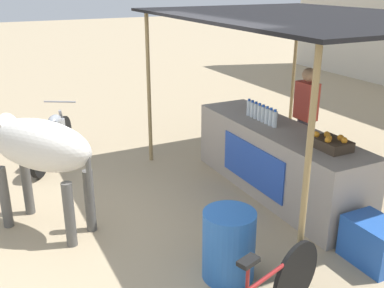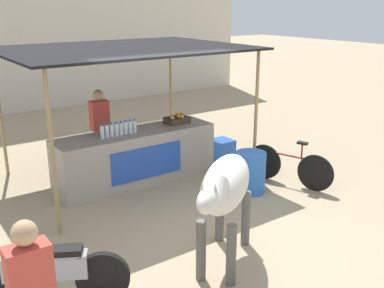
{
  "view_description": "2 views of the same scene",
  "coord_description": "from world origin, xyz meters",
  "px_view_note": "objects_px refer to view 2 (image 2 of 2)",
  "views": [
    {
      "loc": [
        4.65,
        -1.45,
        2.86
      ],
      "look_at": [
        -0.45,
        1.11,
        0.75
      ],
      "focal_mm": 42.0,
      "sensor_mm": 36.0,
      "label": 1
    },
    {
      "loc": [
        -3.7,
        -4.76,
        3.2
      ],
      "look_at": [
        0.42,
        1.01,
        0.95
      ],
      "focal_mm": 42.0,
      "sensor_mm": 36.0,
      "label": 2
    }
  ],
  "objects_px": {
    "fruit_crate": "(177,119)",
    "cow": "(225,189)",
    "water_barrel": "(250,172)",
    "bicycle_leaning": "(289,166)",
    "cooler_box": "(218,152)",
    "stall_counter": "(136,156)",
    "motorcycle_parked": "(44,270)",
    "vendor_behind_counter": "(100,131)"
  },
  "relations": [
    {
      "from": "fruit_crate",
      "to": "motorcycle_parked",
      "type": "relative_size",
      "value": 0.27
    },
    {
      "from": "cooler_box",
      "to": "water_barrel",
      "type": "relative_size",
      "value": 0.83
    },
    {
      "from": "cooler_box",
      "to": "bicycle_leaning",
      "type": "height_order",
      "value": "bicycle_leaning"
    },
    {
      "from": "stall_counter",
      "to": "cooler_box",
      "type": "relative_size",
      "value": 5.0
    },
    {
      "from": "fruit_crate",
      "to": "vendor_behind_counter",
      "type": "xyz_separation_m",
      "value": [
        -1.29,
        0.7,
        -0.18
      ]
    },
    {
      "from": "vendor_behind_counter",
      "to": "cow",
      "type": "relative_size",
      "value": 1.0
    },
    {
      "from": "water_barrel",
      "to": "motorcycle_parked",
      "type": "xyz_separation_m",
      "value": [
        -3.93,
        -1.0,
        0.07
      ]
    },
    {
      "from": "vendor_behind_counter",
      "to": "cow",
      "type": "xyz_separation_m",
      "value": [
        -0.1,
        -3.85,
        0.18
      ]
    },
    {
      "from": "water_barrel",
      "to": "vendor_behind_counter",
      "type": "bearing_deg",
      "value": 126.25
    },
    {
      "from": "water_barrel",
      "to": "motorcycle_parked",
      "type": "bearing_deg",
      "value": -165.68
    },
    {
      "from": "fruit_crate",
      "to": "vendor_behind_counter",
      "type": "relative_size",
      "value": 0.27
    },
    {
      "from": "stall_counter",
      "to": "cow",
      "type": "bearing_deg",
      "value": -98.29
    },
    {
      "from": "stall_counter",
      "to": "cooler_box",
      "type": "distance_m",
      "value": 1.88
    },
    {
      "from": "cooler_box",
      "to": "water_barrel",
      "type": "height_order",
      "value": "water_barrel"
    },
    {
      "from": "stall_counter",
      "to": "cow",
      "type": "distance_m",
      "value": 3.17
    },
    {
      "from": "motorcycle_parked",
      "to": "cow",
      "type": "bearing_deg",
      "value": -13.18
    },
    {
      "from": "water_barrel",
      "to": "bicycle_leaning",
      "type": "xyz_separation_m",
      "value": [
        0.81,
        -0.16,
        -0.01
      ]
    },
    {
      "from": "cow",
      "to": "motorcycle_parked",
      "type": "relative_size",
      "value": 1.03
    },
    {
      "from": "water_barrel",
      "to": "motorcycle_parked",
      "type": "distance_m",
      "value": 4.06
    },
    {
      "from": "water_barrel",
      "to": "motorcycle_parked",
      "type": "relative_size",
      "value": 0.45
    },
    {
      "from": "cooler_box",
      "to": "motorcycle_parked",
      "type": "xyz_separation_m",
      "value": [
        -4.42,
        -2.5,
        0.19
      ]
    },
    {
      "from": "fruit_crate",
      "to": "cow",
      "type": "bearing_deg",
      "value": -113.93
    },
    {
      "from": "fruit_crate",
      "to": "bicycle_leaning",
      "type": "xyz_separation_m",
      "value": [
        1.24,
        -1.81,
        -0.68
      ]
    },
    {
      "from": "fruit_crate",
      "to": "water_barrel",
      "type": "distance_m",
      "value": 1.83
    },
    {
      "from": "stall_counter",
      "to": "vendor_behind_counter",
      "type": "bearing_deg",
      "value": 114.76
    },
    {
      "from": "fruit_crate",
      "to": "vendor_behind_counter",
      "type": "bearing_deg",
      "value": 151.53
    },
    {
      "from": "cooler_box",
      "to": "stall_counter",
      "type": "bearing_deg",
      "value": 177.01
    },
    {
      "from": "fruit_crate",
      "to": "water_barrel",
      "type": "bearing_deg",
      "value": -75.38
    },
    {
      "from": "water_barrel",
      "to": "cooler_box",
      "type": "bearing_deg",
      "value": 72.02
    },
    {
      "from": "motorcycle_parked",
      "to": "bicycle_leaning",
      "type": "relative_size",
      "value": 1.01
    },
    {
      "from": "fruit_crate",
      "to": "cooler_box",
      "type": "xyz_separation_m",
      "value": [
        0.92,
        -0.15,
        -0.79
      ]
    },
    {
      "from": "stall_counter",
      "to": "bicycle_leaning",
      "type": "relative_size",
      "value": 1.89
    },
    {
      "from": "vendor_behind_counter",
      "to": "water_barrel",
      "type": "distance_m",
      "value": 2.95
    },
    {
      "from": "water_barrel",
      "to": "bicycle_leaning",
      "type": "relative_size",
      "value": 0.46
    },
    {
      "from": "fruit_crate",
      "to": "cow",
      "type": "relative_size",
      "value": 0.27
    },
    {
      "from": "stall_counter",
      "to": "vendor_behind_counter",
      "type": "distance_m",
      "value": 0.91
    },
    {
      "from": "water_barrel",
      "to": "bicycle_leaning",
      "type": "height_order",
      "value": "bicycle_leaning"
    },
    {
      "from": "stall_counter",
      "to": "motorcycle_parked",
      "type": "height_order",
      "value": "stall_counter"
    },
    {
      "from": "fruit_crate",
      "to": "cow",
      "type": "distance_m",
      "value": 3.44
    },
    {
      "from": "water_barrel",
      "to": "motorcycle_parked",
      "type": "height_order",
      "value": "motorcycle_parked"
    },
    {
      "from": "vendor_behind_counter",
      "to": "cow",
      "type": "bearing_deg",
      "value": -91.54
    },
    {
      "from": "water_barrel",
      "to": "stall_counter",
      "type": "bearing_deg",
      "value": 130.75
    }
  ]
}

